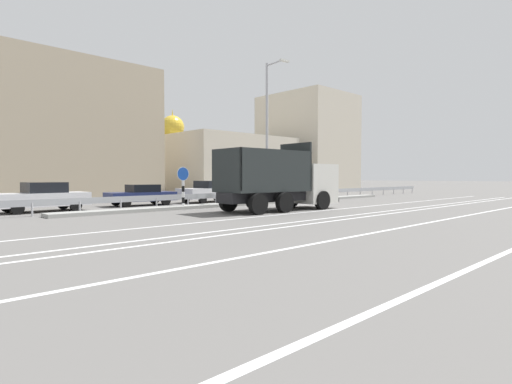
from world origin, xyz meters
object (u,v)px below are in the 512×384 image
Objects in this scene: parked_car_2 at (141,195)px; parked_car_4 at (272,190)px; parked_car_3 at (210,191)px; parked_car_1 at (43,197)px; street_lamp_1 at (268,127)px; dump_truck at (291,186)px; median_road_sign at (183,186)px; church_tower at (173,154)px.

parked_car_2 is 0.92× the size of parked_car_4.
parked_car_3 is (5.33, -0.16, 0.09)m from parked_car_2.
parked_car_1 reaches higher than parked_car_3.
street_lamp_1 is 1.93× the size of parked_car_3.
parked_car_3 is at bearing 178.10° from dump_truck.
street_lamp_1 is at bearing -117.73° from parked_car_2.
parked_car_1 reaches higher than parked_car_2.
street_lamp_1 is at bearing -108.09° from parked_car_1.
parked_car_2 is at bearing 96.73° from median_road_sign.
parked_car_4 is at bearing -93.83° from parked_car_3.
median_road_sign reaches higher than parked_car_4.
parked_car_3 is 6.47m from parked_car_4.
church_tower reaches higher than median_road_sign.
parked_car_3 is (11.25, 0.44, 0.00)m from parked_car_1.
median_road_sign is 6.25m from parked_car_3.
parked_car_4 is at bearing 142.48° from dump_truck.
parked_car_3 is at bearing -116.38° from church_tower.
parked_car_1 is 0.40× the size of church_tower.
street_lamp_1 reaches higher than parked_car_3.
church_tower is at bearing -44.56° from parked_car_1.
parked_car_1 is at bearing -124.31° from dump_truck.
dump_truck reaches higher than parked_car_1.
parked_car_1 is at bearing 99.44° from parked_car_2.
parked_car_4 is at bearing 42.10° from street_lamp_1.
median_road_sign is at bearing -169.54° from parked_car_2.
parked_car_2 is at bearing 83.64° from parked_car_3.
street_lamp_1 is at bearing -162.04° from parked_car_3.
street_lamp_1 is at bearing 152.88° from dump_truck.
parked_car_1 is 17.73m from parked_car_4.
dump_truck is 1.75× the size of parked_car_2.
dump_truck reaches higher than parked_car_4.
median_road_sign is at bearing 105.31° from parked_car_4.
median_road_sign is 7.68m from street_lamp_1.
street_lamp_1 is at bearing 127.99° from parked_car_4.
parked_car_1 is 5.94m from parked_car_2.
church_tower is at bearing -31.07° from parked_car_3.
dump_truck is at bearing -119.63° from street_lamp_1.
median_road_sign is 7.29m from parked_car_1.
street_lamp_1 is 7.81m from parked_car_4.
parked_car_3 is 0.43× the size of church_tower.
parked_car_3 is at bearing -89.81° from parked_car_1.
dump_truck is 3.15× the size of median_road_sign.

